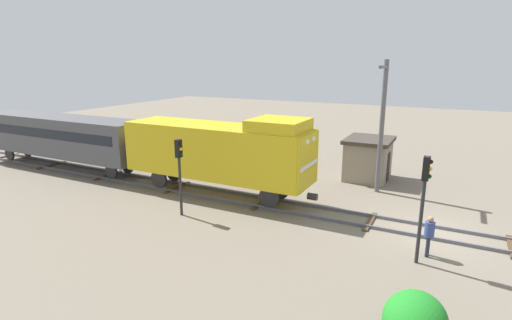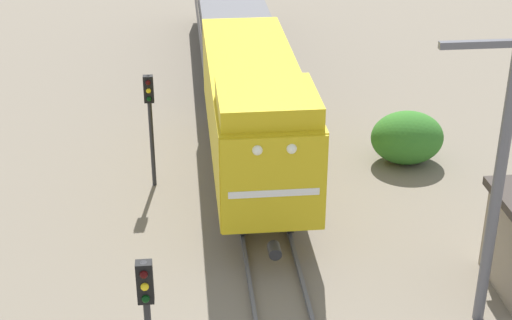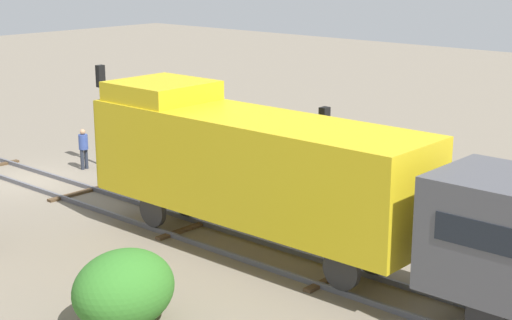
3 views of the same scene
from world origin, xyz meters
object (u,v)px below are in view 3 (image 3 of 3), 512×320
object	(u,v)px
traffic_signal_near	(101,97)
traffic_signal_mid	(324,144)
locomotive	(248,162)
worker_near_track	(83,146)

from	to	relation	value
traffic_signal_near	traffic_signal_mid	world-z (taller)	traffic_signal_near
locomotive	worker_near_track	distance (m)	11.75
locomotive	traffic_signal_near	world-z (taller)	locomotive
locomotive	traffic_signal_near	xyz separation A→B (m)	(-3.20, -11.05, 0.20)
locomotive	traffic_signal_mid	distance (m)	3.41
worker_near_track	traffic_signal_mid	bearing A→B (deg)	-176.85
locomotive	worker_near_track	size ratio (longest dim) A/B	6.82
traffic_signal_near	worker_near_track	size ratio (longest dim) A/B	2.52
locomotive	traffic_signal_near	distance (m)	11.51
locomotive	worker_near_track	xyz separation A→B (m)	(-2.40, -11.36, -1.78)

